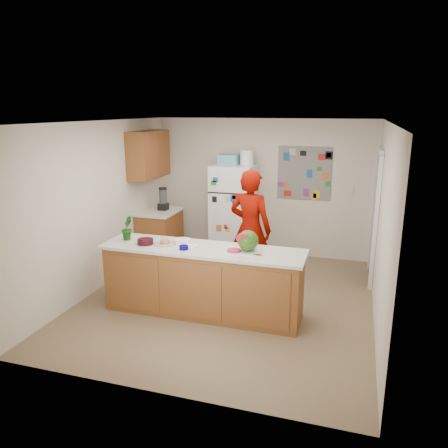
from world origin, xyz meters
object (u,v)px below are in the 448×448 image
(refrigerator, at_px, (234,211))
(person, at_px, (250,229))
(watermelon, at_px, (248,241))
(cherry_bowl, at_px, (145,242))

(refrigerator, relative_size, person, 0.93)
(watermelon, height_order, cherry_bowl, watermelon)
(refrigerator, height_order, watermelon, refrigerator)
(watermelon, bearing_deg, person, 102.12)
(watermelon, bearing_deg, refrigerator, 109.91)
(person, height_order, watermelon, person)
(refrigerator, xyz_separation_m, person, (0.63, -1.30, 0.06))
(refrigerator, bearing_deg, watermelon, -70.09)
(person, bearing_deg, refrigerator, -52.32)
(refrigerator, height_order, person, person)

